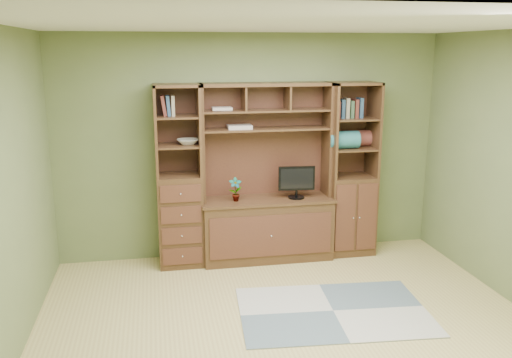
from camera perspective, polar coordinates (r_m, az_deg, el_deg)
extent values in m
cube|color=tan|center=(4.94, 3.81, -15.72)|extent=(4.60, 4.10, 0.04)
cube|color=white|center=(4.33, 4.37, 15.96)|extent=(4.60, 4.10, 0.04)
cube|color=#667445|center=(6.37, -0.53, 3.43)|extent=(4.50, 0.04, 2.60)
cube|color=#667445|center=(2.68, 15.25, -11.41)|extent=(4.50, 0.04, 2.60)
cube|color=#667445|center=(4.46, -25.13, -2.22)|extent=(0.04, 4.00, 2.60)
cube|color=#442A17|center=(6.20, 1.18, 0.55)|extent=(1.54, 0.53, 2.05)
cube|color=#442A17|center=(6.11, -8.11, 0.23)|extent=(0.50, 0.45, 2.05)
cube|color=#442A17|center=(6.52, 9.96, 0.99)|extent=(0.55, 0.45, 2.05)
cube|color=gray|center=(5.31, 8.13, -13.60)|extent=(1.84, 1.30, 0.01)
cube|color=black|center=(6.25, 4.30, 0.28)|extent=(0.44, 0.23, 0.52)
imported|color=#995A34|center=(6.14, -2.18, -1.11)|extent=(0.14, 0.10, 0.27)
cube|color=#B1A196|center=(6.13, -1.75, 5.51)|extent=(0.27, 0.20, 0.04)
imported|color=beige|center=(6.04, -7.20, 3.92)|extent=(0.24, 0.24, 0.06)
cube|color=#276568|center=(6.36, 9.17, 4.09)|extent=(0.35, 0.21, 0.21)
cube|color=brown|center=(6.56, 10.52, 4.25)|extent=(0.34, 0.19, 0.19)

